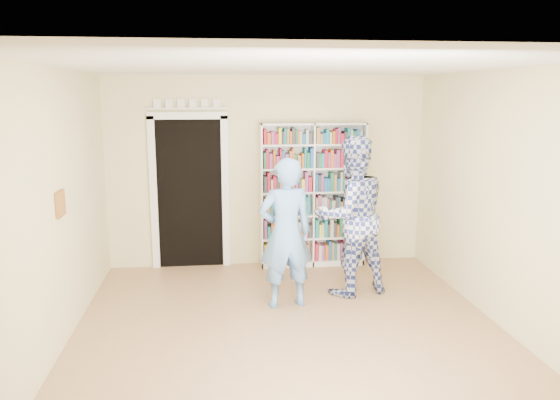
{
  "coord_description": "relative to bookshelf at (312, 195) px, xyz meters",
  "views": [
    {
      "loc": [
        -0.73,
        -5.18,
        2.45
      ],
      "look_at": [
        -0.01,
        0.9,
        1.25
      ],
      "focal_mm": 35.0,
      "sensor_mm": 36.0,
      "label": 1
    }
  ],
  "objects": [
    {
      "name": "floor",
      "position": [
        -0.63,
        -2.34,
        -1.03
      ],
      "size": [
        5.0,
        5.0,
        0.0
      ],
      "primitive_type": "plane",
      "color": "#9D714C",
      "rests_on": "ground"
    },
    {
      "name": "ceiling",
      "position": [
        -0.63,
        -2.34,
        1.67
      ],
      "size": [
        5.0,
        5.0,
        0.0
      ],
      "primitive_type": "plane",
      "rotation": [
        3.14,
        0.0,
        0.0
      ],
      "color": "white",
      "rests_on": "wall_back"
    },
    {
      "name": "wall_back",
      "position": [
        -0.63,
        0.16,
        0.32
      ],
      "size": [
        4.5,
        0.0,
        4.5
      ],
      "primitive_type": "plane",
      "rotation": [
        1.57,
        0.0,
        0.0
      ],
      "color": "beige",
      "rests_on": "floor"
    },
    {
      "name": "wall_left",
      "position": [
        -2.88,
        -2.34,
        0.32
      ],
      "size": [
        0.0,
        5.0,
        5.0
      ],
      "primitive_type": "plane",
      "rotation": [
        1.57,
        0.0,
        1.57
      ],
      "color": "beige",
      "rests_on": "floor"
    },
    {
      "name": "wall_right",
      "position": [
        1.62,
        -2.34,
        0.32
      ],
      "size": [
        0.0,
        5.0,
        5.0
      ],
      "primitive_type": "plane",
      "rotation": [
        1.57,
        0.0,
        -1.57
      ],
      "color": "beige",
      "rests_on": "floor"
    },
    {
      "name": "bookshelf",
      "position": [
        0.0,
        0.0,
        0.0
      ],
      "size": [
        1.49,
        0.28,
        2.05
      ],
      "rotation": [
        0.0,
        0.0,
        0.39
      ],
      "color": "white",
      "rests_on": "floor"
    },
    {
      "name": "doorway",
      "position": [
        -1.73,
        0.13,
        0.15
      ],
      "size": [
        1.1,
        0.08,
        2.43
      ],
      "color": "black",
      "rests_on": "floor"
    },
    {
      "name": "wall_art",
      "position": [
        -2.86,
        -2.14,
        0.37
      ],
      "size": [
        0.03,
        0.25,
        0.25
      ],
      "primitive_type": "cube",
      "color": "brown",
      "rests_on": "wall_left"
    },
    {
      "name": "man_blue",
      "position": [
        -0.58,
        -1.52,
        -0.16
      ],
      "size": [
        0.7,
        0.51,
        1.75
      ],
      "primitive_type": "imported",
      "rotation": [
        0.0,
        0.0,
        3.3
      ],
      "color": "#6497DE",
      "rests_on": "floor"
    },
    {
      "name": "man_plaid",
      "position": [
        0.26,
        -1.18,
        -0.06
      ],
      "size": [
        1.12,
        0.97,
        1.96
      ],
      "primitive_type": "imported",
      "rotation": [
        0.0,
        0.0,
        3.41
      ],
      "color": "navy",
      "rests_on": "floor"
    },
    {
      "name": "paper_sheet",
      "position": [
        0.33,
        -1.36,
        0.05
      ],
      "size": [
        0.21,
        0.1,
        0.32
      ],
      "primitive_type": "cube",
      "rotation": [
        0.0,
        0.0,
        0.42
      ],
      "color": "white",
      "rests_on": "man_plaid"
    }
  ]
}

